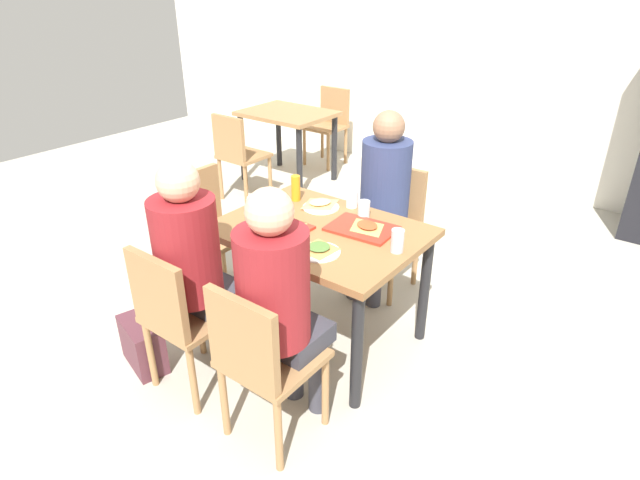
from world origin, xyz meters
The scene contains 29 objects.
ground_plane centered at (0.00, 0.00, -0.01)m, with size 10.00×10.00×0.02m, color #B2AD9E.
back_wall centered at (0.00, 3.20, 1.40)m, with size 10.00×0.10×2.80m, color silver.
main_table centered at (0.00, 0.00, 0.64)m, with size 1.12×0.83×0.73m.
chair_near_left centered at (-0.28, -0.80, 0.50)m, with size 0.40×0.40×0.85m.
chair_near_right centered at (0.28, -0.80, 0.50)m, with size 0.40×0.40×0.85m.
chair_far_side centered at (0.00, 0.80, 0.50)m, with size 0.40×0.40×0.85m.
chair_left_end centered at (-0.94, 0.00, 0.50)m, with size 0.40×0.40×0.85m.
person_in_red centered at (-0.28, -0.66, 0.74)m, with size 0.32×0.42×1.26m.
person_in_brown_jacket centered at (0.28, -0.66, 0.74)m, with size 0.32×0.42×1.26m.
person_far_side centered at (0.00, 0.66, 0.74)m, with size 0.32×0.42×1.26m.
tray_red_near centered at (-0.20, -0.15, 0.74)m, with size 0.36×0.26×0.02m, color red.
tray_red_far centered at (0.20, 0.12, 0.74)m, with size 0.36×0.26×0.02m, color red.
paper_plate_center centered at (-0.17, 0.23, 0.74)m, with size 0.22×0.22×0.01m, color white.
paper_plate_near_edge centered at (0.17, -0.23, 0.74)m, with size 0.22×0.22×0.01m, color white.
pizza_slice_a centered at (-0.17, -0.12, 0.76)m, with size 0.23×0.23×0.02m.
pizza_slice_b centered at (0.22, 0.14, 0.76)m, with size 0.24×0.23×0.02m.
pizza_slice_c centered at (-0.19, 0.25, 0.75)m, with size 0.22×0.24×0.02m.
pizza_slice_d centered at (0.15, -0.21, 0.75)m, with size 0.24×0.24×0.02m.
plastic_cup_a centered at (-0.03, 0.35, 0.78)m, with size 0.07×0.07×0.10m, color white.
plastic_cup_b centered at (0.03, -0.35, 0.78)m, with size 0.07×0.07×0.10m, color white.
plastic_cup_c centered at (-0.45, 0.06, 0.78)m, with size 0.07×0.07×0.10m, color white.
plastic_cup_d centered at (0.11, 0.27, 0.78)m, with size 0.07×0.07×0.10m, color white.
soda_can centered at (0.47, 0.02, 0.80)m, with size 0.07×0.07×0.12m, color #B7BCC6.
condiment_bottle centered at (-0.36, 0.23, 0.81)m, with size 0.06×0.06×0.16m, color orange.
foil_bundle centered at (-0.47, -0.02, 0.78)m, with size 0.10×0.10×0.10m, color silver.
handbag centered at (-0.63, -0.82, 0.14)m, with size 0.32×0.16×0.28m, color #592D38.
background_table centered at (-1.92, 1.97, 0.61)m, with size 0.90×0.70×0.73m.
background_chair_near centered at (-1.92, 1.24, 0.50)m, with size 0.40×0.40×0.85m.
background_chair_far centered at (-1.92, 2.71, 0.50)m, with size 0.40×0.40×0.85m.
Camera 1 is at (1.58, -2.08, 2.00)m, focal length 29.35 mm.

